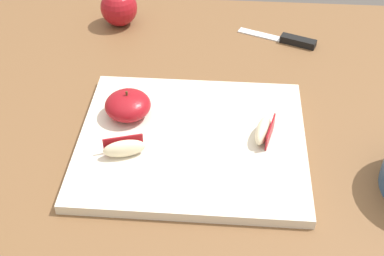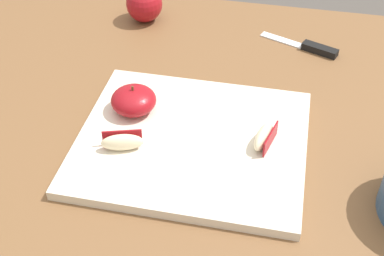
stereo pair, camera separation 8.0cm
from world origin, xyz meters
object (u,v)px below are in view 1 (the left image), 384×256
cutting_board (192,142)px  apple_wedge_back (124,148)px  whole_apple_red_delicious (119,8)px  apple_half_skin_up (128,104)px  paring_knife (291,40)px  apple_wedge_front (264,130)px

cutting_board → apple_wedge_back: bearing=-154.9°
cutting_board → apple_wedge_back: apple_wedge_back is taller
cutting_board → whole_apple_red_delicious: bearing=116.0°
apple_half_skin_up → whole_apple_red_delicious: 0.32m
cutting_board → apple_half_skin_up: bearing=154.6°
apple_half_skin_up → paring_knife: size_ratio=0.47×
paring_knife → apple_wedge_front: bearing=-102.0°
apple_half_skin_up → paring_knife: bearing=43.4°
cutting_board → whole_apple_red_delicious: (-0.18, 0.36, 0.03)m
apple_wedge_front → apple_wedge_back: bearing=-165.0°
apple_half_skin_up → whole_apple_red_delicious: whole_apple_red_delicious is taller
apple_wedge_back → apple_wedge_front: bearing=15.0°
apple_wedge_back → paring_knife: 0.45m
paring_knife → whole_apple_red_delicious: size_ratio=1.86×
whole_apple_red_delicious → paring_knife: bearing=-7.8°
whole_apple_red_delicious → cutting_board: bearing=-64.0°
paring_knife → cutting_board: bearing=-118.8°
cutting_board → apple_half_skin_up: (-0.11, 0.05, 0.03)m
paring_knife → whole_apple_red_delicious: (-0.35, 0.05, 0.03)m
cutting_board → apple_wedge_front: bearing=5.2°
apple_half_skin_up → apple_wedge_back: 0.10m
cutting_board → paring_knife: size_ratio=2.24×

